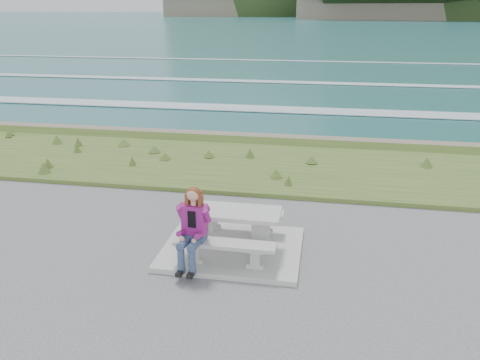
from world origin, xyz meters
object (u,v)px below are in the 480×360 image
object	(u,v)px
bench_landward	(225,247)
bench_seaward	(239,215)
picnic_table	(232,218)
seated_woman	(192,239)

from	to	relation	value
bench_landward	bench_seaward	world-z (taller)	same
bench_landward	bench_seaward	bearing A→B (deg)	90.00
picnic_table	bench_seaward	bearing A→B (deg)	90.00
picnic_table	bench_landward	distance (m)	0.74
bench_landward	seated_woman	xyz separation A→B (m)	(-0.55, -0.14, 0.18)
bench_seaward	seated_woman	size ratio (longest dim) A/B	1.25
picnic_table	seated_woman	world-z (taller)	seated_woman
picnic_table	bench_seaward	world-z (taller)	picnic_table
picnic_table	bench_landward	xyz separation A→B (m)	(0.00, -0.70, -0.23)
picnic_table	bench_landward	world-z (taller)	picnic_table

